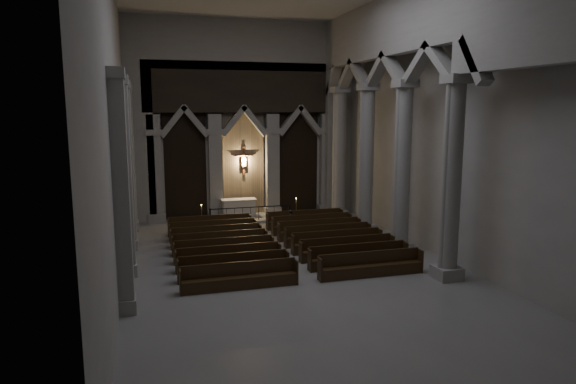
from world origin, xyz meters
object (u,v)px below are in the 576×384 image
object	(u,v)px
altar	(239,208)
candle_stand_left	(202,221)
altar_rail	(251,212)
pews	(279,245)
candle_stand_right	(296,215)
worshipper	(292,220)

from	to	relation	value
altar	candle_stand_left	distance (m)	3.06
altar_rail	candle_stand_left	xyz separation A→B (m)	(-2.97, -0.60, -0.28)
pews	altar_rail	bearing A→B (deg)	90.00
altar	altar_rail	bearing A→B (deg)	-66.64
candle_stand_left	candle_stand_right	bearing A→B (deg)	0.23
altar	worshipper	xyz separation A→B (m)	(2.29, -3.86, -0.11)
altar	altar_rail	world-z (taller)	altar
altar_rail	candle_stand_right	bearing A→B (deg)	-12.30
altar	candle_stand_right	distance (m)	3.64
altar_rail	worshipper	distance (m)	3.22
candle_stand_right	pews	distance (m)	6.61
altar	altar_rail	size ratio (longest dim) A/B	0.44
altar_rail	pews	xyz separation A→B (m)	(0.00, -6.63, -0.32)
candle_stand_right	pews	size ratio (longest dim) A/B	0.15
altar_rail	candle_stand_left	bearing A→B (deg)	-168.52
candle_stand_left	worshipper	size ratio (longest dim) A/B	1.13
altar	worshipper	bearing A→B (deg)	-59.39
pews	candle_stand_right	bearing A→B (deg)	66.25
altar	candle_stand_left	size ratio (longest dim) A/B	1.61
candle_stand_right	altar	bearing A→B (deg)	151.00
altar_rail	worshipper	bearing A→B (deg)	-56.51
altar	pews	xyz separation A→B (m)	(0.51, -7.81, -0.37)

